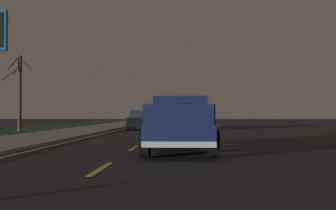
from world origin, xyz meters
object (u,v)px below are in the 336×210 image
(sedan_green, at_px, (188,120))
(pickup_truck, at_px, (180,122))
(sedan_black, at_px, (142,120))
(bare_tree_far, at_px, (19,91))

(sedan_green, bearing_deg, pickup_truck, 179.34)
(sedan_black, relative_size, bare_tree_far, 0.81)
(pickup_truck, xyz_separation_m, bare_tree_far, (15.33, 11.81, 1.92))
(bare_tree_far, bearing_deg, sedan_green, -71.38)
(sedan_green, height_order, bare_tree_far, bare_tree_far)
(pickup_truck, distance_m, sedan_black, 18.79)
(sedan_green, bearing_deg, sedan_black, 104.04)
(sedan_green, distance_m, sedan_black, 3.68)
(pickup_truck, relative_size, bare_tree_far, 0.99)
(sedan_black, bearing_deg, bare_tree_far, 110.48)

